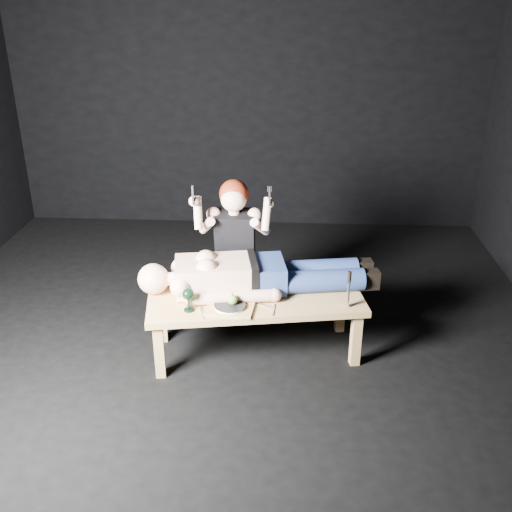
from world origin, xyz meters
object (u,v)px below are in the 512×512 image
table (256,325)px  lying_man (260,271)px  goblet (188,300)px  serving_tray (230,308)px  carving_knife (349,289)px  kneeling_woman (236,248)px

table → lying_man: bearing=70.7°
lying_man → goblet: (-0.47, -0.36, -0.06)m
table → serving_tray: bearing=-142.5°
lying_man → carving_knife: size_ratio=6.10×
serving_tray → carving_knife: bearing=6.0°
serving_tray → goblet: goblet is taller
carving_knife → table: bearing=162.3°
serving_tray → kneeling_woman: bearing=91.4°
lying_man → goblet: 0.59m
kneeling_woman → goblet: (-0.26, -0.71, -0.07)m
table → serving_tray: serving_tray is taller
table → carving_knife: (0.64, -0.09, 0.36)m
lying_man → kneeling_woman: kneeling_woman is taller
lying_man → goblet: size_ratio=9.72×
kneeling_woman → goblet: bearing=-110.1°
goblet → carving_knife: bearing=6.1°
carving_knife → serving_tray: bearing=176.6°
table → lying_man: 0.40m
goblet → table: bearing=25.3°
table → lying_man: size_ratio=0.93×
table → goblet: goblet is taller
goblet → carving_knife: carving_knife is taller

